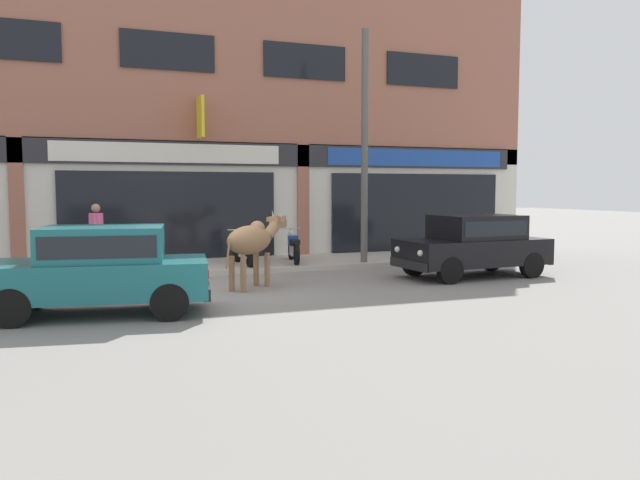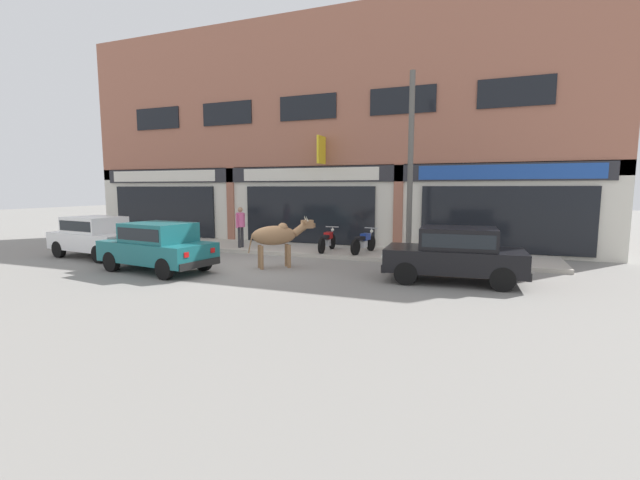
% 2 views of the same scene
% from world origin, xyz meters
% --- Properties ---
extents(ground_plane, '(90.00, 90.00, 0.00)m').
position_xyz_m(ground_plane, '(0.00, 0.00, 0.00)').
color(ground_plane, gray).
extents(sidewalk, '(19.00, 2.80, 0.13)m').
position_xyz_m(sidewalk, '(0.00, 3.60, 0.07)').
color(sidewalk, '#B7AFA3').
rests_on(sidewalk, ground).
extents(shop_building, '(23.00, 1.40, 9.63)m').
position_xyz_m(shop_building, '(0.00, 5.26, 4.60)').
color(shop_building, '#9E604C').
rests_on(shop_building, ground).
extents(cow, '(1.76, 1.59, 1.61)m').
position_xyz_m(cow, '(1.04, 0.09, 1.01)').
color(cow, '#936B47').
rests_on(cow, ground).
extents(car_1, '(3.69, 1.81, 1.46)m').
position_xyz_m(car_1, '(6.36, -0.07, 0.81)').
color(car_1, black).
rests_on(car_1, ground).
extents(car_3, '(3.76, 2.09, 1.46)m').
position_xyz_m(car_3, '(-2.00, -1.76, 0.81)').
color(car_3, black).
rests_on(car_3, ground).
extents(motorcycle_0, '(0.52, 1.81, 0.88)m').
position_xyz_m(motorcycle_0, '(1.57, 3.12, 0.52)').
color(motorcycle_0, black).
rests_on(motorcycle_0, sidewalk).
extents(motorcycle_1, '(0.63, 1.80, 0.88)m').
position_xyz_m(motorcycle_1, '(2.95, 3.20, 0.52)').
color(motorcycle_1, black).
rests_on(motorcycle_1, sidewalk).
extents(pedestrian, '(0.32, 0.49, 1.60)m').
position_xyz_m(pedestrian, '(-1.98, 2.81, 1.12)').
color(pedestrian, '#2D2D33').
rests_on(pedestrian, sidewalk).
extents(utility_pole, '(0.18, 0.18, 6.06)m').
position_xyz_m(utility_pole, '(4.69, 2.50, 3.16)').
color(utility_pole, '#595651').
rests_on(utility_pole, sidewalk).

